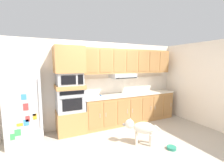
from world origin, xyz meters
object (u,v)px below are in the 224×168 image
built_in_oven (70,100)px  dog_food_bowl (172,148)px  screwdriver (101,95)px  dog (141,128)px  microwave (70,79)px  refrigerator (24,106)px

built_in_oven → dog_food_bowl: bearing=-45.2°
dog_food_bowl → screwdriver: bearing=115.8°
dog → screwdriver: bearing=-38.7°
microwave → dog: (1.33, -1.32, -1.07)m
built_in_oven → screwdriver: (0.90, 0.07, 0.03)m
built_in_oven → dog_food_bowl: built_in_oven is taller
refrigerator → screwdriver: refrigerator is taller
screwdriver → microwave: bearing=-175.8°
screwdriver → dog: 1.55m
built_in_oven → dog: built_in_oven is taller
screwdriver → dog: size_ratio=0.20×
refrigerator → dog_food_bowl: (2.88, -1.75, -0.85)m
refrigerator → built_in_oven: size_ratio=2.51×
built_in_oven → dog: bearing=-44.9°
refrigerator → dog: (2.40, -1.25, -0.49)m
built_in_oven → microwave: bearing=-0.8°
microwave → dog: size_ratio=0.85×
refrigerator → microwave: refrigerator is taller
refrigerator → screwdriver: (1.97, 0.13, 0.05)m
dog → dog_food_bowl: dog is taller
dog → dog_food_bowl: size_ratio=3.79×
built_in_oven → dog_food_bowl: (1.80, -1.81, -0.87)m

